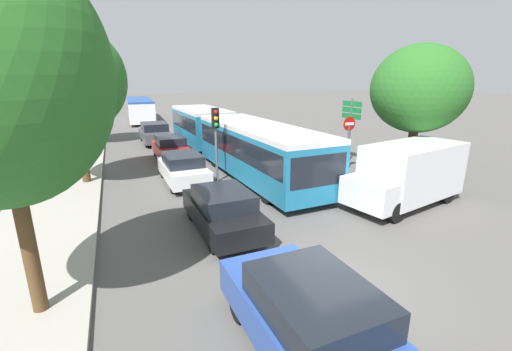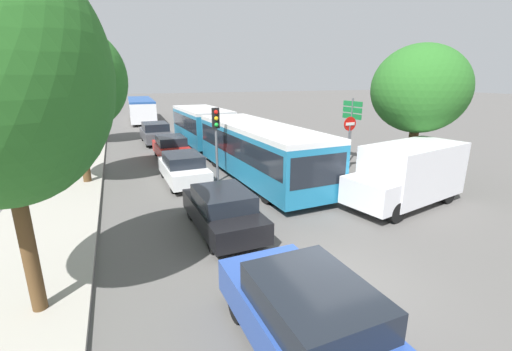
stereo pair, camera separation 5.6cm
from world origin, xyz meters
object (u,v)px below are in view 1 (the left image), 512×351
queued_car_red (170,147)px  articulated_bus (229,136)px  queued_car_black (223,210)px  queued_car_blue (312,320)px  tree_left_mid (73,82)px  direction_sign_post (351,117)px  tree_right_near (420,92)px  traffic_light (216,128)px  city_bus_rear (140,108)px  tree_left_far (76,77)px  queued_car_graphite (155,133)px  white_van (408,173)px  no_entry_sign (348,136)px  queued_car_white (183,168)px

queued_car_red → articulated_bus: bearing=-124.7°
queued_car_black → queued_car_blue: bearing=177.1°
queued_car_blue → tree_left_mid: (-4.20, 12.48, 3.74)m
direction_sign_post → tree_right_near: (0.12, -4.38, 1.54)m
queued_car_red → traffic_light: bearing=-168.6°
direction_sign_post → tree_right_near: tree_right_near is taller
tree_left_mid → tree_right_near: bearing=-21.4°
articulated_bus → queued_car_blue: bearing=-15.5°
city_bus_rear → queued_car_red: 19.98m
queued_car_blue → tree_left_far: tree_left_far is taller
city_bus_rear → queued_car_graphite: 14.45m
white_van → queued_car_blue: bearing=23.1°
city_bus_rear → white_van: 31.87m
queued_car_blue → direction_sign_post: size_ratio=1.21×
no_entry_sign → tree_left_mid: (-12.24, 2.64, 2.62)m
tree_right_near → queued_car_white: bearing=157.5°
queued_car_graphite → white_van: size_ratio=0.83×
queued_car_black → direction_sign_post: (9.27, 5.99, 1.87)m
queued_car_white → no_entry_sign: no_entry_sign is taller
queued_car_white → no_entry_sign: 8.30m
queued_car_black → tree_left_mid: tree_left_mid is taller
queued_car_blue → queued_car_red: queued_car_blue is taller
no_entry_sign → tree_left_far: (-12.94, 13.10, 2.79)m
queued_car_blue → traffic_light: traffic_light is taller
articulated_bus → tree_right_near: 9.85m
queued_car_graphite → tree_right_near: tree_right_near is taller
queued_car_white → queued_car_red: queued_car_white is taller
queued_car_blue → queued_car_white: 11.08m
articulated_bus → city_bus_rear: (-3.24, 21.94, -0.12)m
white_van → tree_left_mid: tree_left_mid is taller
articulated_bus → city_bus_rear: 22.18m
white_van → traffic_light: size_ratio=1.56×
articulated_bus → city_bus_rear: bearing=-174.5°
white_van → tree_left_far: size_ratio=0.80×
direction_sign_post → tree_left_mid: tree_left_mid is taller
queued_car_black → tree_left_far: bearing=14.4°
tree_left_mid → tree_left_far: 10.49m
queued_car_white → white_van: 9.49m
queued_car_white → direction_sign_post: size_ratio=1.12×
queued_car_graphite → traffic_light: bearing=-173.6°
queued_car_blue → traffic_light: (1.42, 10.69, 1.74)m
queued_car_black → no_entry_sign: (7.92, 4.34, 1.18)m
no_entry_sign → white_van: bearing=-9.0°
traffic_light → tree_right_near: size_ratio=0.56×
city_bus_rear → queued_car_blue: bearing=-178.2°
city_bus_rear → queued_car_graphite: (-0.07, -14.44, -0.61)m
queued_car_red → tree_right_near: (9.36, -9.07, 3.42)m
queued_car_blue → traffic_light: size_ratio=1.28×
white_van → tree_left_far: tree_left_far is taller
tree_left_far → queued_car_white: bearing=-67.9°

